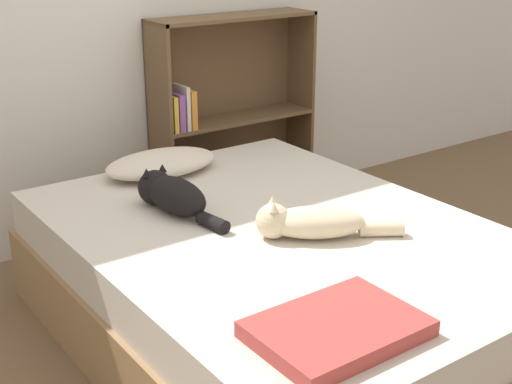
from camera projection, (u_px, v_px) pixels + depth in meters
name	position (u px, v px, depth m)	size (l,w,h in m)	color
ground_plane	(278.00, 340.00, 2.94)	(8.00, 8.00, 0.00)	brown
wall_back	(108.00, 0.00, 3.58)	(8.00, 0.06, 2.50)	silver
bed	(278.00, 286.00, 2.85)	(1.49, 2.05, 0.51)	#99754C
pillow	(161.00, 163.00, 3.34)	(0.55, 0.33, 0.10)	beige
cat_light	(309.00, 222.00, 2.66)	(0.49, 0.38, 0.15)	beige
cat_dark	(171.00, 194.00, 2.90)	(0.20, 0.51, 0.17)	black
bookshelf	(226.00, 116.00, 4.06)	(0.97, 0.26, 1.15)	brown
blanket_fold	(337.00, 329.00, 2.02)	(0.48, 0.34, 0.05)	#B2423D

